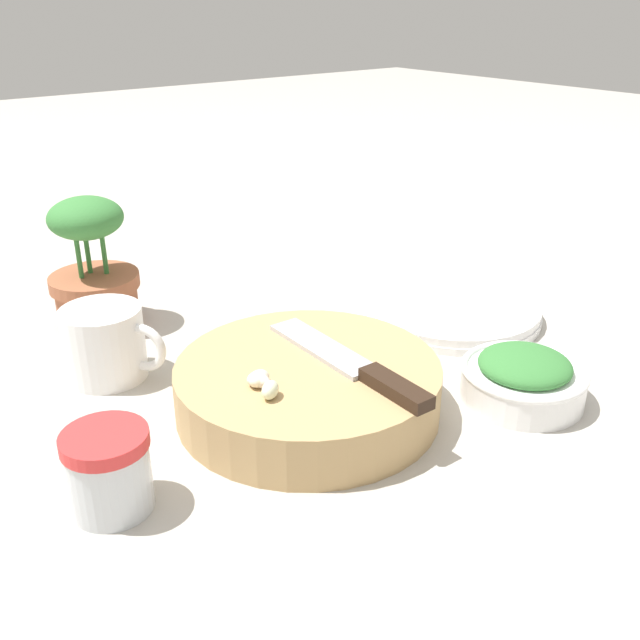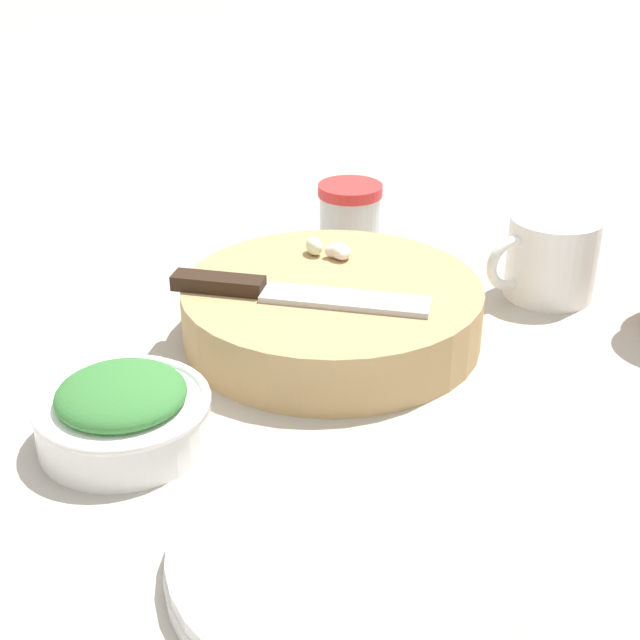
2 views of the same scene
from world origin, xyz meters
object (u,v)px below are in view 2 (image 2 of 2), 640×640
at_px(chef_knife, 283,292).
at_px(plate_stack, 354,554).
at_px(cutting_board, 332,312).
at_px(spice_jar, 350,215).
at_px(coffee_mug, 550,257).
at_px(herb_bowl, 123,412).
at_px(garlic_cloves, 333,250).

distance_m(chef_knife, plate_stack, 0.28).
xyz_separation_m(cutting_board, spice_jar, (-0.22, -0.02, 0.01)).
bearing_deg(chef_knife, coffee_mug, 126.27).
height_order(cutting_board, chef_knife, chef_knife).
relative_size(cutting_board, chef_knife, 1.18).
distance_m(chef_knife, coffee_mug, 0.28).
bearing_deg(plate_stack, herb_bowl, -117.95).
xyz_separation_m(herb_bowl, coffee_mug, (-0.32, 0.31, 0.01)).
xyz_separation_m(cutting_board, plate_stack, (0.28, 0.07, -0.02)).
bearing_deg(spice_jar, cutting_board, 5.21).
bearing_deg(plate_stack, cutting_board, -167.01).
relative_size(herb_bowl, coffee_mug, 1.20).
xyz_separation_m(coffee_mug, plate_stack, (0.41, -0.13, -0.03)).
relative_size(cutting_board, garlic_cloves, 5.32).
bearing_deg(cutting_board, plate_stack, 12.99).
bearing_deg(spice_jar, garlic_cloves, 3.32).
distance_m(cutting_board, garlic_cloves, 0.07).
distance_m(garlic_cloves, spice_jar, 0.16).
xyz_separation_m(cutting_board, garlic_cloves, (-0.06, -0.01, 0.03)).
xyz_separation_m(spice_jar, plate_stack, (0.50, 0.09, -0.03)).
xyz_separation_m(cutting_board, herb_bowl, (0.19, -0.12, -0.00)).
relative_size(garlic_cloves, spice_jar, 0.70).
bearing_deg(spice_jar, coffee_mug, 67.62).
bearing_deg(herb_bowl, spice_jar, 166.06).
xyz_separation_m(garlic_cloves, herb_bowl, (0.25, -0.11, -0.03)).
bearing_deg(coffee_mug, garlic_cloves, -71.43).
height_order(garlic_cloves, spice_jar, spice_jar).
bearing_deg(herb_bowl, garlic_cloves, 156.31).
height_order(chef_knife, plate_stack, chef_knife).
height_order(garlic_cloves, plate_stack, garlic_cloves).
distance_m(garlic_cloves, coffee_mug, 0.21).
bearing_deg(coffee_mug, cutting_board, -55.93).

